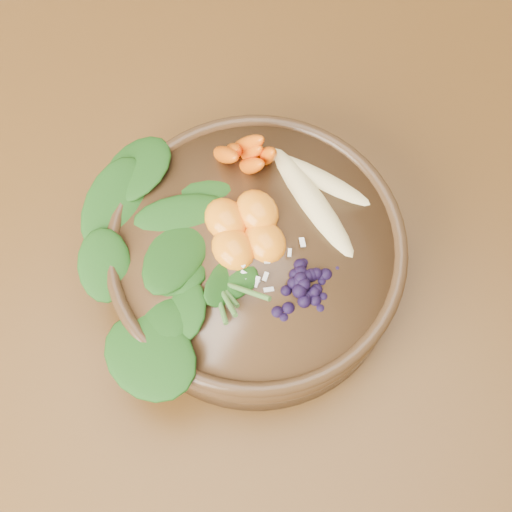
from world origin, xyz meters
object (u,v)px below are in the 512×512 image
carrot_cluster (242,139)px  banana_halves (318,184)px  dining_table (313,193)px  blueberry_pile (302,280)px  stoneware_bowl (256,260)px  mandarin_cluster (245,224)px  kale_heap (178,221)px

carrot_cluster → banana_halves: bearing=-66.9°
dining_table → blueberry_pile: size_ratio=11.91×
dining_table → carrot_cluster: 0.23m
stoneware_bowl → banana_halves: bearing=11.9°
banana_halves → mandarin_cluster: 0.08m
stoneware_bowl → banana_halves: size_ratio=1.77×
banana_halves → mandarin_cluster: size_ratio=1.78×
dining_table → blueberry_pile: 0.27m
stoneware_bowl → mandarin_cluster: bearing=92.8°
banana_halves → blueberry_pile: size_ratio=1.22×
stoneware_bowl → carrot_cluster: carrot_cluster is taller
mandarin_cluster → blueberry_pile: (0.01, -0.08, 0.00)m
stoneware_bowl → blueberry_pile: size_ratio=2.16×
mandarin_cluster → dining_table: bearing=25.0°
mandarin_cluster → blueberry_pile: 0.08m
mandarin_cluster → stoneware_bowl: bearing=-87.2°
dining_table → kale_heap: 0.27m
stoneware_bowl → carrot_cluster: (0.04, 0.09, 0.08)m
stoneware_bowl → mandarin_cluster: mandarin_cluster is taller
kale_heap → blueberry_pile: kale_heap is taller
stoneware_bowl → mandarin_cluster: (-0.00, 0.02, 0.06)m
dining_table → banana_halves: size_ratio=9.73×
stoneware_bowl → banana_halves: banana_halves is taller
kale_heap → mandarin_cluster: bearing=-32.6°
carrot_cluster → banana_halves: 0.08m
dining_table → blueberry_pile: bearing=-131.3°
kale_heap → banana_halves: 0.14m
banana_halves → stoneware_bowl: bearing=-177.3°
carrot_cluster → dining_table: bearing=-10.9°
dining_table → stoneware_bowl: (-0.14, -0.08, 0.13)m
carrot_cluster → blueberry_pile: size_ratio=0.60×
banana_halves → kale_heap: bearing=156.5°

